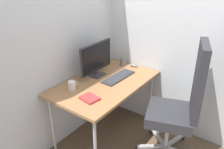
# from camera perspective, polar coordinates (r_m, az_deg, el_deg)

# --- Properties ---
(ground_plane) EXTENTS (8.00, 8.00, 0.00)m
(ground_plane) POSITION_cam_1_polar(r_m,az_deg,el_deg) (2.93, -1.47, -14.71)
(ground_plane) COLOR brown
(wall_back) EXTENTS (2.79, 0.04, 2.80)m
(wall_back) POSITION_cam_1_polar(r_m,az_deg,el_deg) (2.56, -9.09, 14.08)
(wall_back) COLOR silver
(wall_back) RESTS_ON ground_plane
(wall_side_right) EXTENTS (0.04, 2.29, 2.80)m
(wall_side_right) POSITION_cam_1_polar(r_m,az_deg,el_deg) (2.73, 10.68, 14.64)
(wall_side_right) COLOR silver
(wall_side_right) RESTS_ON ground_plane
(desk) EXTENTS (1.23, 0.73, 0.73)m
(desk) POSITION_cam_1_polar(r_m,az_deg,el_deg) (2.55, -1.64, -2.82)
(desk) COLOR #996B42
(desk) RESTS_ON ground_plane
(office_chair) EXTENTS (0.65, 0.63, 1.28)m
(office_chair) POSITION_cam_1_polar(r_m,az_deg,el_deg) (2.40, 16.88, -6.62)
(office_chair) COLOR black
(office_chair) RESTS_ON ground_plane
(monitor) EXTENTS (0.50, 0.14, 0.39)m
(monitor) POSITION_cam_1_polar(r_m,az_deg,el_deg) (2.60, -3.89, 4.01)
(monitor) COLOR #333338
(monitor) RESTS_ON desk
(keyboard) EXTENTS (0.46, 0.17, 0.02)m
(keyboard) POSITION_cam_1_polar(r_m,az_deg,el_deg) (2.61, 1.58, -0.61)
(keyboard) COLOR #333338
(keyboard) RESTS_ON desk
(mouse) EXTENTS (0.06, 0.11, 0.03)m
(mouse) POSITION_cam_1_polar(r_m,az_deg,el_deg) (2.92, 5.41, 2.26)
(mouse) COLOR slate
(mouse) RESTS_ON desk
(pen_holder) EXTENTS (0.07, 0.07, 0.17)m
(pen_holder) POSITION_cam_1_polar(r_m,az_deg,el_deg) (2.94, 2.75, 3.22)
(pen_holder) COLOR slate
(pen_holder) RESTS_ON desk
(notebook) EXTENTS (0.16, 0.19, 0.02)m
(notebook) POSITION_cam_1_polar(r_m,az_deg,el_deg) (2.21, -5.56, -5.89)
(notebook) COLOR #B23333
(notebook) RESTS_ON desk
(coffee_mug) EXTENTS (0.11, 0.07, 0.09)m
(coffee_mug) POSITION_cam_1_polar(r_m,az_deg,el_deg) (2.39, -9.89, -2.66)
(coffee_mug) COLOR white
(coffee_mug) RESTS_ON desk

